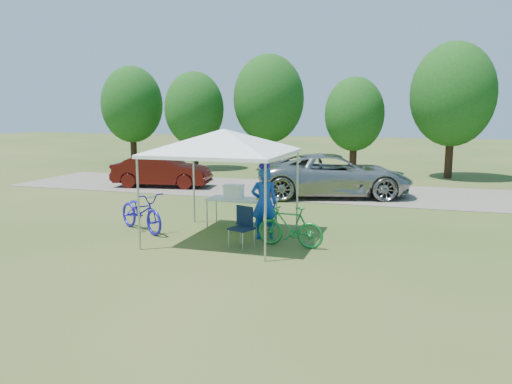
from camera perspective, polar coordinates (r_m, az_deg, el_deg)
ground at (r=12.51m, az=-3.61°, el=-5.36°), size 100.00×100.00×0.00m
gravel_strip at (r=20.03m, az=4.66°, el=0.20°), size 24.00×5.00×0.02m
canopy at (r=12.12m, az=-3.74°, el=6.86°), size 4.53×4.53×3.00m
treeline at (r=25.76m, az=7.17°, el=10.04°), size 24.89×4.28×6.30m
folding_table at (r=13.63m, az=-1.63°, el=-0.96°), size 1.90×0.79×0.78m
folding_chair at (r=11.70m, az=-1.50°, el=-3.57°), size 0.62×0.65×0.94m
cooler at (r=13.67m, az=-2.56°, el=0.06°), size 0.52×0.35×0.38m
ice_cream_cup at (r=13.43m, az=0.15°, el=-0.79°), size 0.08×0.08×0.06m
cyclist at (r=12.33m, az=0.94°, el=-1.29°), size 0.76×0.63×1.80m
bike_blue at (r=13.53m, az=-12.97°, el=-2.18°), size 2.08×1.62×1.05m
bike_green at (r=11.70m, az=3.92°, el=-3.97°), size 1.64×0.59×0.96m
minivan at (r=18.69m, az=8.90°, el=1.93°), size 6.14×4.08×1.57m
sedan at (r=21.14m, az=-10.70°, el=2.40°), size 4.22×2.04×1.33m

